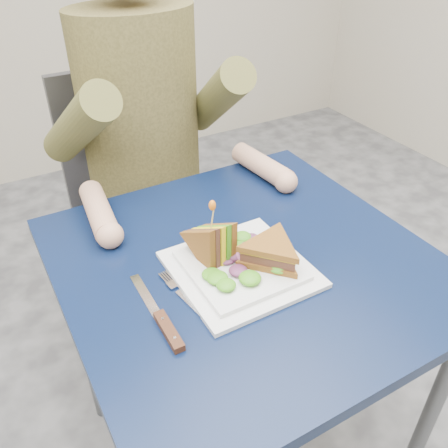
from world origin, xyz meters
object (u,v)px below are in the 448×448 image
sandwich_upright (213,244)px  sandwich_flat (271,252)px  diner (140,92)px  knife (164,324)px  chair (139,191)px  table (246,287)px  plate (240,268)px  fork (187,299)px

sandwich_upright → sandwich_flat: bearing=-36.9°
sandwich_flat → diner: bearing=92.1°
knife → sandwich_flat: bearing=8.2°
chair → knife: chair is taller
diner → sandwich_upright: 0.56m
table → sandwich_flat: sandwich_flat is taller
sandwich_upright → knife: sandwich_upright is taller
table → sandwich_upright: bearing=166.5°
sandwich_flat → knife: 0.26m
diner → plate: diner is taller
chair → knife: bearing=-106.6°
fork → sandwich_flat: bearing=-0.8°
table → chair: chair is taller
chair → sandwich_upright: size_ratio=6.70×
fork → sandwich_upright: bearing=36.0°
diner → knife: size_ratio=3.37×
chair → plate: (-0.03, -0.70, 0.20)m
chair → diner: 0.39m
diner → fork: 0.66m
chair → sandwich_flat: 0.76m
chair → knife: size_ratio=4.20×
sandwich_flat → plate: bearing=155.6°
table → fork: (-0.16, -0.05, 0.08)m
fork → table: bearing=17.1°
plate → sandwich_flat: sandwich_flat is taller
chair → knife: 0.82m
diner → knife: bearing=-109.3°
diner → sandwich_flat: size_ratio=3.66×
diner → sandwich_flat: diner is taller
sandwich_flat → fork: size_ratio=1.14×
sandwich_flat → knife: size_ratio=0.92×
diner → sandwich_upright: (-0.07, -0.54, -0.13)m
diner → sandwich_upright: size_ratio=5.37×
plate → knife: 0.20m
table → chair: bearing=90.0°
sandwich_upright → table: bearing=-13.5°
chair → sandwich_flat: (0.02, -0.73, 0.23)m
plate → knife: (-0.19, -0.06, -0.00)m
sandwich_flat → fork: bearing=179.2°
diner → plate: bearing=-93.2°
sandwich_flat → knife: (-0.25, -0.04, -0.04)m
plate → fork: (-0.13, -0.02, -0.01)m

